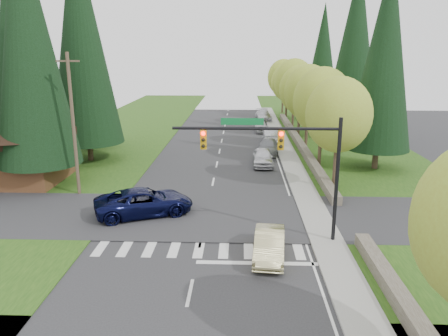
# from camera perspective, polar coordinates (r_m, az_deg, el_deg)

# --- Properties ---
(ground) EXTENTS (120.00, 120.00, 0.00)m
(ground) POSITION_cam_1_polar(r_m,az_deg,el_deg) (20.40, -4.15, -14.47)
(ground) COLOR #28282B
(ground) RESTS_ON ground
(grass_east) EXTENTS (14.00, 110.00, 0.06)m
(grass_east) POSITION_cam_1_polar(r_m,az_deg,el_deg) (40.45, 17.69, -0.04)
(grass_east) COLOR #1D4512
(grass_east) RESTS_ON ground
(grass_west) EXTENTS (14.00, 110.00, 0.06)m
(grass_west) POSITION_cam_1_polar(r_m,az_deg,el_deg) (41.77, -19.13, 0.30)
(grass_west) COLOR #1D4512
(grass_west) RESTS_ON ground
(cross_street) EXTENTS (120.00, 8.00, 0.10)m
(cross_street) POSITION_cam_1_polar(r_m,az_deg,el_deg) (27.62, -2.38, -6.30)
(cross_street) COLOR #28282B
(cross_street) RESTS_ON ground
(sidewalk_east) EXTENTS (1.80, 80.00, 0.13)m
(sidewalk_east) POSITION_cam_1_polar(r_m,az_deg,el_deg) (41.16, 8.76, 0.81)
(sidewalk_east) COLOR gray
(sidewalk_east) RESTS_ON ground
(curb_east) EXTENTS (0.20, 80.00, 0.13)m
(curb_east) POSITION_cam_1_polar(r_m,az_deg,el_deg) (41.07, 7.58, 0.82)
(curb_east) COLOR gray
(curb_east) RESTS_ON ground
(stone_wall_south) EXTENTS (0.70, 14.00, 0.70)m
(stone_wall_south) POSITION_cam_1_polar(r_m,az_deg,el_deg) (18.73, 23.26, -17.46)
(stone_wall_south) COLOR #4C4438
(stone_wall_south) RESTS_ON ground
(stone_wall_north) EXTENTS (0.70, 40.00, 0.70)m
(stone_wall_north) POSITION_cam_1_polar(r_m,az_deg,el_deg) (49.06, 9.71, 3.40)
(stone_wall_north) COLOR #4C4438
(stone_wall_north) RESTS_ON ground
(traffic_signal) EXTENTS (8.70, 0.37, 6.80)m
(traffic_signal) POSITION_cam_1_polar(r_m,az_deg,el_deg) (22.83, 7.81, 2.10)
(traffic_signal) COLOR black
(traffic_signal) RESTS_ON ground
(brown_building) EXTENTS (8.40, 8.40, 5.40)m
(brown_building) POSITION_cam_1_polar(r_m,az_deg,el_deg) (37.48, -25.09, 2.98)
(brown_building) COLOR #4C2D19
(brown_building) RESTS_ON ground
(utility_pole) EXTENTS (1.60, 0.24, 10.00)m
(utility_pole) POSITION_cam_1_polar(r_m,az_deg,el_deg) (32.20, -19.09, 5.45)
(utility_pole) COLOR #473828
(utility_pole) RESTS_ON ground
(decid_tree_0) EXTENTS (4.80, 4.80, 8.37)m
(decid_tree_0) POSITION_cam_1_polar(r_m,az_deg,el_deg) (32.74, 14.74, 6.73)
(decid_tree_0) COLOR #38281C
(decid_tree_0) RESTS_ON ground
(decid_tree_1) EXTENTS (5.20, 5.20, 8.80)m
(decid_tree_1) POSITION_cam_1_polar(r_m,az_deg,el_deg) (39.54, 12.75, 8.49)
(decid_tree_1) COLOR #38281C
(decid_tree_1) RESTS_ON ground
(decid_tree_2) EXTENTS (5.00, 5.00, 8.82)m
(decid_tree_2) POSITION_cam_1_polar(r_m,az_deg,el_deg) (46.37, 10.96, 9.65)
(decid_tree_2) COLOR #38281C
(decid_tree_2) RESTS_ON ground
(decid_tree_3) EXTENTS (5.00, 5.00, 8.55)m
(decid_tree_3) POSITION_cam_1_polar(r_m,az_deg,el_deg) (53.31, 9.92, 10.08)
(decid_tree_3) COLOR #38281C
(decid_tree_3) RESTS_ON ground
(decid_tree_4) EXTENTS (5.40, 5.40, 9.18)m
(decid_tree_4) POSITION_cam_1_polar(r_m,az_deg,el_deg) (60.22, 9.15, 11.03)
(decid_tree_4) COLOR #38281C
(decid_tree_4) RESTS_ON ground
(decid_tree_5) EXTENTS (4.80, 4.80, 8.30)m
(decid_tree_5) POSITION_cam_1_polar(r_m,az_deg,el_deg) (67.17, 8.25, 11.00)
(decid_tree_5) COLOR #38281C
(decid_tree_5) RESTS_ON ground
(decid_tree_6) EXTENTS (5.20, 5.20, 8.86)m
(decid_tree_6) POSITION_cam_1_polar(r_m,az_deg,el_deg) (74.11, 7.77, 11.64)
(decid_tree_6) COLOR #38281C
(decid_tree_6) RESTS_ON ground
(conifer_w_a) EXTENTS (6.12, 6.12, 19.80)m
(conifer_w_a) POSITION_cam_1_polar(r_m,az_deg,el_deg) (35.07, -24.24, 14.98)
(conifer_w_a) COLOR #38281C
(conifer_w_a) RESTS_ON ground
(conifer_w_b) EXTENTS (5.44, 5.44, 17.80)m
(conifer_w_b) POSITION_cam_1_polar(r_m,az_deg,el_deg) (39.97, -25.52, 13.25)
(conifer_w_b) COLOR #38281C
(conifer_w_b) RESTS_ON ground
(conifer_w_c) EXTENTS (6.46, 6.46, 20.80)m
(conifer_w_c) POSITION_cam_1_polar(r_m,az_deg,el_deg) (42.09, -18.17, 16.01)
(conifer_w_c) COLOR #38281C
(conifer_w_c) RESTS_ON ground
(conifer_w_e) EXTENTS (5.78, 5.78, 18.80)m
(conifer_w_e) POSITION_cam_1_polar(r_m,az_deg,el_deg) (48.40, -17.90, 14.61)
(conifer_w_e) COLOR #38281C
(conifer_w_e) RESTS_ON ground
(conifer_e_a) EXTENTS (5.44, 5.44, 17.80)m
(conifer_e_a) POSITION_cam_1_polar(r_m,az_deg,el_deg) (39.49, 20.27, 13.76)
(conifer_e_a) COLOR #38281C
(conifer_e_a) RESTS_ON ground
(conifer_e_b) EXTENTS (6.12, 6.12, 19.80)m
(conifer_e_b) POSITION_cam_1_polar(r_m,az_deg,el_deg) (53.25, 16.74, 15.21)
(conifer_e_b) COLOR #38281C
(conifer_e_b) RESTS_ON ground
(conifer_e_c) EXTENTS (5.10, 5.10, 16.80)m
(conifer_e_c) POSITION_cam_1_polar(r_m,az_deg,el_deg) (66.73, 12.77, 14.00)
(conifer_e_c) COLOR #38281C
(conifer_e_c) RESTS_ON ground
(sedan_champagne) EXTENTS (1.84, 4.32, 1.39)m
(sedan_champagne) POSITION_cam_1_polar(r_m,az_deg,el_deg) (22.22, 5.94, -9.92)
(sedan_champagne) COLOR #CBC287
(sedan_champagne) RESTS_ON ground
(suv_navy) EXTENTS (6.72, 4.91, 1.70)m
(suv_navy) POSITION_cam_1_polar(r_m,az_deg,el_deg) (28.00, -10.39, -4.39)
(suv_navy) COLOR black
(suv_navy) RESTS_ON ground
(parked_car_a) EXTENTS (1.87, 4.51, 1.53)m
(parked_car_a) POSITION_cam_1_polar(r_m,az_deg,el_deg) (39.62, 5.11, 1.41)
(parked_car_a) COLOR silver
(parked_car_a) RESTS_ON ground
(parked_car_b) EXTENTS (2.49, 4.97, 1.39)m
(parked_car_b) POSITION_cam_1_polar(r_m,az_deg,el_deg) (44.38, 5.80, 2.77)
(parked_car_b) COLOR gray
(parked_car_b) RESTS_ON ground
(parked_car_c) EXTENTS (1.67, 4.54, 1.48)m
(parked_car_c) POSITION_cam_1_polar(r_m,az_deg,el_deg) (49.68, 6.14, 4.13)
(parked_car_c) COLOR #AEAFB3
(parked_car_c) RESTS_ON ground
(parked_car_d) EXTENTS (1.68, 3.90, 1.31)m
(parked_car_d) POSITION_cam_1_polar(r_m,az_deg,el_deg) (56.39, 4.90, 5.37)
(parked_car_d) COLOR silver
(parked_car_d) RESTS_ON ground
(parked_car_e) EXTENTS (2.49, 5.41, 1.53)m
(parked_car_e) POSITION_cam_1_polar(r_m,az_deg,el_deg) (65.99, 5.17, 6.86)
(parked_car_e) COLOR silver
(parked_car_e) RESTS_ON ground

